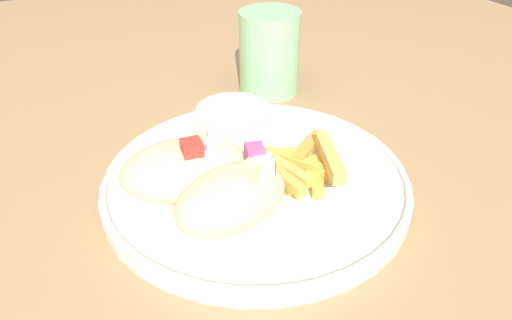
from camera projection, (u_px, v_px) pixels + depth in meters
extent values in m
cube|color=#9E7A51|center=(209.00, 190.00, 0.52)|extent=(1.53, 1.53, 0.04)
cylinder|color=#9E7A51|center=(329.00, 92.00, 1.50)|extent=(0.06, 0.06, 0.66)
cylinder|color=white|center=(256.00, 183.00, 0.49)|extent=(0.30, 0.30, 0.01)
torus|color=white|center=(256.00, 175.00, 0.48)|extent=(0.29, 0.29, 0.01)
ellipsoid|color=beige|center=(231.00, 197.00, 0.42)|extent=(0.12, 0.09, 0.05)
cube|color=silver|center=(261.00, 168.00, 0.42)|extent=(0.02, 0.02, 0.02)
cube|color=red|center=(267.00, 166.00, 0.42)|extent=(0.02, 0.02, 0.01)
cube|color=#B7D693|center=(253.00, 170.00, 0.41)|extent=(0.02, 0.02, 0.01)
cube|color=#A34C84|center=(255.00, 153.00, 0.42)|extent=(0.02, 0.02, 0.02)
cube|color=white|center=(266.00, 161.00, 0.42)|extent=(0.01, 0.01, 0.01)
ellipsoid|color=beige|center=(185.00, 169.00, 0.46)|extent=(0.13, 0.11, 0.05)
cube|color=red|center=(192.00, 150.00, 0.44)|extent=(0.02, 0.02, 0.02)
cube|color=white|center=(197.00, 139.00, 0.46)|extent=(0.02, 0.02, 0.01)
cube|color=#B7D693|center=(200.00, 140.00, 0.45)|extent=(0.02, 0.02, 0.01)
cube|color=silver|center=(217.00, 146.00, 0.45)|extent=(0.02, 0.02, 0.02)
cube|color=#A34C84|center=(201.00, 150.00, 0.45)|extent=(0.02, 0.02, 0.01)
cube|color=gold|center=(296.00, 169.00, 0.49)|extent=(0.08, 0.03, 0.01)
cube|color=#E5B251|center=(292.00, 169.00, 0.49)|extent=(0.05, 0.07, 0.01)
cube|color=gold|center=(310.00, 172.00, 0.48)|extent=(0.04, 0.07, 0.01)
cube|color=#E5B251|center=(278.00, 175.00, 0.48)|extent=(0.01, 0.06, 0.01)
cube|color=#E5B251|center=(303.00, 166.00, 0.49)|extent=(0.06, 0.02, 0.01)
cube|color=#E5B251|center=(288.00, 171.00, 0.48)|extent=(0.06, 0.03, 0.01)
cube|color=gold|center=(288.00, 173.00, 0.48)|extent=(0.03, 0.06, 0.01)
cube|color=gold|center=(277.00, 173.00, 0.47)|extent=(0.02, 0.08, 0.01)
cube|color=gold|center=(308.00, 148.00, 0.50)|extent=(0.05, 0.04, 0.01)
cube|color=#E5B251|center=(283.00, 167.00, 0.48)|extent=(0.02, 0.07, 0.01)
cube|color=gold|center=(277.00, 155.00, 0.49)|extent=(0.06, 0.03, 0.01)
cube|color=gold|center=(301.00, 163.00, 0.48)|extent=(0.05, 0.07, 0.01)
cube|color=#E5B251|center=(330.00, 157.00, 0.46)|extent=(0.04, 0.07, 0.01)
cylinder|color=white|center=(233.00, 123.00, 0.54)|extent=(0.08, 0.08, 0.03)
cylinder|color=beige|center=(233.00, 112.00, 0.54)|extent=(0.06, 0.06, 0.01)
torus|color=white|center=(233.00, 110.00, 0.53)|extent=(0.08, 0.08, 0.00)
cylinder|color=#8CCC93|center=(269.00, 52.00, 0.65)|extent=(0.08, 0.08, 0.11)
cylinder|color=silver|center=(269.00, 64.00, 0.66)|extent=(0.07, 0.07, 0.06)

